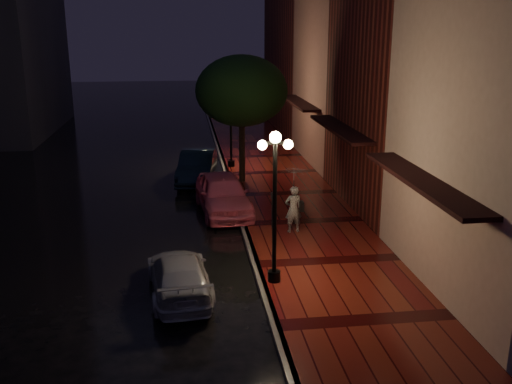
# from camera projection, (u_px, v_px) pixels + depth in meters

# --- Properties ---
(ground) EXTENTS (120.00, 120.00, 0.00)m
(ground) POSITION_uv_depth(u_px,v_px,m) (243.00, 227.00, 20.99)
(ground) COLOR black
(ground) RESTS_ON ground
(sidewalk) EXTENTS (4.50, 60.00, 0.15)m
(sidewalk) POSITION_uv_depth(u_px,v_px,m) (303.00, 223.00, 21.25)
(sidewalk) COLOR #4C0E0D
(sidewalk) RESTS_ON ground
(curb) EXTENTS (0.25, 60.00, 0.15)m
(curb) POSITION_uv_depth(u_px,v_px,m) (243.00, 226.00, 20.97)
(curb) COLOR #595451
(curb) RESTS_ON ground
(storefront_mid) EXTENTS (5.00, 8.00, 11.00)m
(storefront_mid) POSITION_uv_depth(u_px,v_px,m) (415.00, 70.00, 22.22)
(storefront_mid) COLOR #511914
(storefront_mid) RESTS_ON ground
(storefront_far) EXTENTS (5.00, 8.00, 9.00)m
(storefront_far) POSITION_uv_depth(u_px,v_px,m) (354.00, 78.00, 30.12)
(storefront_far) COLOR #8C5951
(storefront_far) RESTS_ON ground
(storefront_extra) EXTENTS (5.00, 12.00, 10.00)m
(storefront_extra) POSITION_uv_depth(u_px,v_px,m) (312.00, 58.00, 39.50)
(storefront_extra) COLOR #511914
(storefront_extra) RESTS_ON ground
(streetlamp_near) EXTENTS (0.96, 0.36, 4.31)m
(streetlamp_near) POSITION_uv_depth(u_px,v_px,m) (275.00, 199.00, 15.55)
(streetlamp_near) COLOR black
(streetlamp_near) RESTS_ON sidewalk
(streetlamp_far) EXTENTS (0.96, 0.36, 4.31)m
(streetlamp_far) POSITION_uv_depth(u_px,v_px,m) (231.00, 119.00, 28.88)
(streetlamp_far) COLOR black
(streetlamp_far) RESTS_ON sidewalk
(street_tree) EXTENTS (4.16, 4.16, 5.80)m
(street_tree) POSITION_uv_depth(u_px,v_px,m) (242.00, 93.00, 25.59)
(street_tree) COLOR black
(street_tree) RESTS_ON sidewalk
(pink_car) EXTENTS (2.28, 4.77, 1.57)m
(pink_car) POSITION_uv_depth(u_px,v_px,m) (223.00, 194.00, 22.43)
(pink_car) COLOR #DF5C78
(pink_car) RESTS_ON ground
(navy_car) EXTENTS (2.16, 4.64, 1.47)m
(navy_car) POSITION_uv_depth(u_px,v_px,m) (197.00, 167.00, 26.99)
(navy_car) COLOR black
(navy_car) RESTS_ON ground
(silver_car) EXTENTS (1.97, 4.09, 1.15)m
(silver_car) POSITION_uv_depth(u_px,v_px,m) (179.00, 275.00, 15.58)
(silver_car) COLOR #A8A9B0
(silver_car) RESTS_ON ground
(woman_with_umbrella) EXTENTS (0.97, 0.99, 2.34)m
(woman_with_umbrella) POSITION_uv_depth(u_px,v_px,m) (294.00, 190.00, 19.71)
(woman_with_umbrella) COLOR white
(woman_with_umbrella) RESTS_ON sidewalk
(parking_meter) EXTENTS (0.13, 0.10, 1.32)m
(parking_meter) POSITION_uv_depth(u_px,v_px,m) (273.00, 207.00, 20.31)
(parking_meter) COLOR black
(parking_meter) RESTS_ON sidewalk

